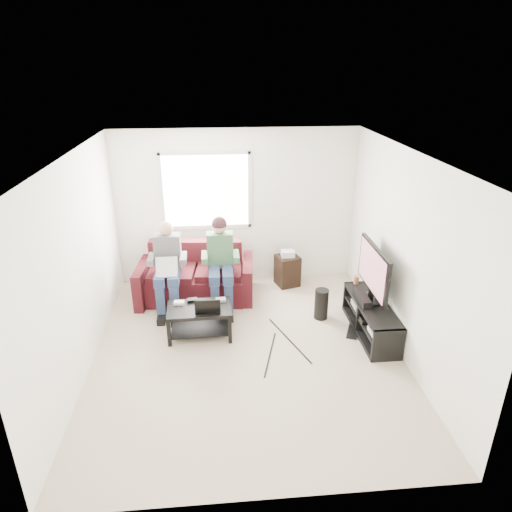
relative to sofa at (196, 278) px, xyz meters
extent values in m
plane|color=#C3B097|center=(0.71, -1.62, -0.32)|extent=(4.50, 4.50, 0.00)
plane|color=white|center=(0.71, -1.62, 2.28)|extent=(4.50, 4.50, 0.00)
plane|color=white|center=(0.71, 0.63, 0.98)|extent=(4.50, 0.00, 4.50)
plane|color=white|center=(0.71, -3.87, 0.98)|extent=(4.50, 0.00, 4.50)
plane|color=white|center=(-1.29, -1.62, 0.98)|extent=(0.00, 4.50, 4.50)
plane|color=white|center=(2.71, -1.62, 0.98)|extent=(0.00, 4.50, 4.50)
cube|color=white|center=(0.21, 0.62, 1.28)|extent=(1.40, 0.01, 1.20)
cube|color=silver|center=(0.21, 0.61, 1.28)|extent=(1.48, 0.04, 1.28)
cube|color=#471116|center=(0.00, -0.05, -0.11)|extent=(1.59, 0.94, 0.43)
cube|color=#471116|center=(0.00, 0.31, 0.32)|extent=(1.53, 0.33, 0.44)
cube|color=#471116|center=(-0.84, -0.05, -0.02)|extent=(0.23, 0.92, 0.61)
cube|color=#471116|center=(0.84, -0.05, -0.02)|extent=(0.23, 0.92, 0.61)
cube|color=#471116|center=(-0.37, -0.07, 0.16)|extent=(0.76, 0.75, 0.10)
cube|color=#471116|center=(0.37, -0.07, 0.16)|extent=(0.76, 0.75, 0.10)
cube|color=navy|center=(-0.50, -0.49, 0.28)|extent=(0.16, 0.45, 0.14)
cube|color=navy|center=(-0.30, -0.49, 0.28)|extent=(0.16, 0.45, 0.14)
cube|color=navy|center=(-0.50, -0.67, -0.06)|extent=(0.13, 0.13, 0.53)
cube|color=navy|center=(-0.30, -0.67, -0.06)|extent=(0.13, 0.13, 0.53)
cube|color=#57575C|center=(-0.40, -0.16, 0.56)|extent=(0.40, 0.22, 0.55)
sphere|color=#D89C87|center=(-0.40, -0.14, 0.93)|extent=(0.22, 0.22, 0.22)
cube|color=navy|center=(0.30, -0.49, 0.28)|extent=(0.16, 0.45, 0.14)
cube|color=navy|center=(0.50, -0.49, 0.28)|extent=(0.16, 0.45, 0.14)
cube|color=navy|center=(0.30, -0.67, -0.06)|extent=(0.13, 0.13, 0.53)
cube|color=navy|center=(0.50, -0.67, -0.06)|extent=(0.13, 0.13, 0.53)
cube|color=#5B5D5D|center=(0.40, -0.16, 0.56)|extent=(0.40, 0.22, 0.55)
sphere|color=#D89C87|center=(0.40, -0.14, 0.93)|extent=(0.22, 0.22, 0.22)
sphere|color=#341A1F|center=(0.40, -0.14, 0.97)|extent=(0.23, 0.23, 0.23)
cube|color=black|center=(0.08, -1.17, 0.10)|extent=(0.90, 0.57, 0.05)
cube|color=black|center=(0.08, -1.17, -0.22)|extent=(0.81, 0.48, 0.02)
cube|color=black|center=(-0.33, -1.41, -0.12)|extent=(0.05, 0.05, 0.39)
cube|color=black|center=(0.49, -1.41, -0.12)|extent=(0.05, 0.05, 0.39)
cube|color=black|center=(-0.33, -0.93, -0.12)|extent=(0.05, 0.05, 0.39)
cube|color=black|center=(0.49, -0.93, -0.12)|extent=(0.05, 0.05, 0.39)
cube|color=silver|center=(-0.20, -1.05, 0.14)|extent=(0.15, 0.10, 0.04)
cube|color=black|center=(-0.02, -0.99, 0.14)|extent=(0.15, 0.11, 0.04)
cube|color=gray|center=(0.38, -1.02, 0.14)|extent=(0.15, 0.10, 0.04)
cube|color=black|center=(2.48, -1.33, 0.13)|extent=(0.43, 1.40, 0.04)
cube|color=black|center=(2.48, -1.33, -0.09)|extent=(0.39, 1.34, 0.03)
cube|color=black|center=(2.48, -1.33, -0.29)|extent=(0.43, 1.40, 0.06)
cube|color=black|center=(2.48, -2.00, -0.09)|extent=(0.42, 0.04, 0.46)
cube|color=black|center=(2.48, -0.65, -0.09)|extent=(0.42, 0.04, 0.46)
cube|color=black|center=(2.48, -1.23, 0.17)|extent=(0.12, 0.40, 0.04)
cube|color=black|center=(2.48, -1.23, 0.25)|extent=(0.06, 0.06, 0.12)
cube|color=black|center=(2.48, -1.23, 0.63)|extent=(0.05, 1.10, 0.65)
cube|color=#E93675|center=(2.45, -1.23, 0.63)|extent=(0.01, 1.01, 0.58)
cube|color=black|center=(2.36, -1.23, 0.20)|extent=(0.12, 0.50, 0.10)
cylinder|color=#9B6142|center=(2.43, -0.70, 0.21)|extent=(0.08, 0.08, 0.12)
cube|color=silver|center=(2.48, -1.73, -0.04)|extent=(0.30, 0.22, 0.06)
cube|color=gray|center=(2.48, -1.03, -0.03)|extent=(0.34, 0.26, 0.08)
cube|color=black|center=(2.48, -1.38, -0.04)|extent=(0.38, 0.30, 0.07)
cylinder|color=black|center=(1.87, -0.86, -0.09)|extent=(0.21, 0.21, 0.47)
cube|color=black|center=(2.26, -1.27, -0.31)|extent=(0.31, 0.47, 0.02)
cube|color=black|center=(1.54, 0.28, -0.06)|extent=(0.35, 0.35, 0.53)
cube|color=silver|center=(1.54, 0.28, 0.26)|extent=(0.22, 0.18, 0.10)
camera|label=1|loc=(0.37, -6.69, 3.25)|focal=32.00mm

